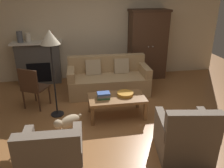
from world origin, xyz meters
TOP-DOWN VIEW (x-y plane):
  - ground_plane at (0.00, 0.00)m, footprint 9.60×9.60m
  - back_wall at (0.00, 2.55)m, footprint 7.20×0.10m
  - fireplace at (-1.55, 2.30)m, footprint 1.26×0.48m
  - armoire at (1.40, 2.22)m, footprint 1.06×0.57m
  - couch at (0.16, 1.35)m, footprint 1.94×0.90m
  - coffee_table at (0.13, 0.17)m, footprint 1.10×0.60m
  - fruit_bowl at (0.31, 0.20)m, footprint 0.32×0.32m
  - book_stack at (-0.13, 0.15)m, footprint 0.25×0.18m
  - mantel_vase_slate at (-1.93, 2.28)m, footprint 0.14×0.14m
  - mantel_vase_cream at (-1.73, 2.28)m, footprint 0.13×0.13m
  - mantel_vase_terracotta at (-1.17, 2.28)m, footprint 0.11×0.11m
  - armchair_near_left at (-1.02, -1.32)m, footprint 0.81×0.80m
  - armchair_near_right at (0.90, -1.16)m, footprint 0.89×0.89m
  - side_chair_wooden at (-1.52, 0.80)m, footprint 0.60×0.60m
  - floor_lamp at (-1.05, 0.42)m, footprint 0.36×0.36m
  - dog at (-0.82, -0.32)m, footprint 0.48×0.42m

SIDE VIEW (x-z plane):
  - ground_plane at x=0.00m, z-range 0.00..0.00m
  - dog at x=-0.82m, z-range 0.05..0.44m
  - armchair_near_left at x=-1.02m, z-range -0.12..0.76m
  - armchair_near_right at x=0.90m, z-range -0.12..0.76m
  - couch at x=0.16m, z-range -0.11..0.75m
  - coffee_table at x=0.13m, z-range 0.16..0.58m
  - fruit_bowl at x=0.31m, z-range 0.42..0.48m
  - book_stack at x=-0.13m, z-range 0.42..0.54m
  - side_chair_wooden at x=-1.52m, z-range 0.06..0.96m
  - fireplace at x=-1.55m, z-range 0.01..1.13m
  - armoire at x=1.40m, z-range 0.00..1.88m
  - mantel_vase_cream at x=-1.73m, z-range 1.12..1.35m
  - mantel_vase_terracotta at x=-1.17m, z-range 1.12..1.35m
  - mantel_vase_slate at x=-1.93m, z-range 1.12..1.40m
  - back_wall at x=0.00m, z-range 0.00..2.80m
  - floor_lamp at x=-1.05m, z-range 0.62..2.33m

